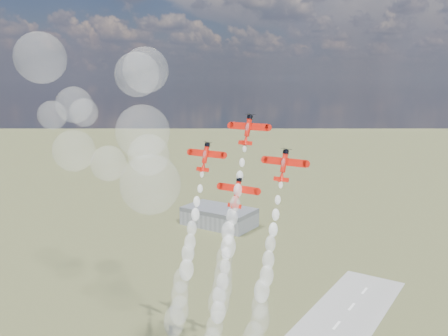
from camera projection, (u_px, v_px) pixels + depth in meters
name	position (u px, v px, depth m)	size (l,w,h in m)	color
hangar	(219.00, 217.00, 339.73)	(50.00, 28.00, 13.00)	gray
plane_lead	(248.00, 129.00, 128.27)	(11.84, 4.99, 8.20)	red
plane_left	(205.00, 156.00, 134.12)	(11.84, 4.99, 8.20)	red
plane_right	(284.00, 165.00, 120.99)	(11.84, 4.99, 8.20)	red
plane_slot	(237.00, 192.00, 126.84)	(11.84, 4.99, 8.20)	red
smoke_trail_lead	(224.00, 269.00, 125.02)	(5.65, 15.76, 42.59)	white
smoke_trail_left	(181.00, 290.00, 131.11)	(5.61, 16.20, 42.14)	white
smoke_trail_right	(259.00, 316.00, 117.77)	(5.84, 16.43, 42.76)	white
drifted_smoke_cloud	(110.00, 122.00, 166.12)	(67.32, 28.24, 61.36)	white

